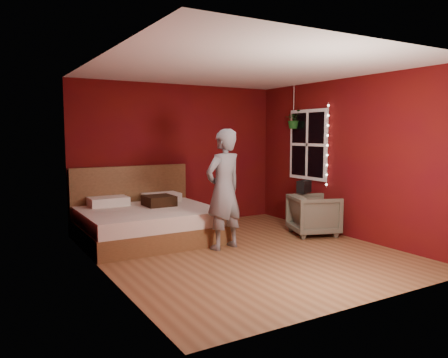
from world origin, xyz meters
TOP-DOWN VIEW (x-y plane):
  - floor at (0.00, 0.00)m, footprint 4.50×4.50m
  - room_walls at (0.00, 0.00)m, footprint 4.04×4.54m
  - window at (1.97, 0.90)m, footprint 0.05×0.97m
  - fairy_lights at (1.94, 0.37)m, footprint 0.04×0.04m
  - bed at (-0.95, 1.42)m, footprint 2.07×1.76m
  - person at (-0.15, 0.31)m, footprint 0.73×0.56m
  - armchair at (1.60, 0.30)m, footprint 0.95×0.93m
  - handbag at (1.62, 0.59)m, footprint 0.33×0.25m
  - throw_pillow at (-0.69, 1.50)m, footprint 0.47×0.47m
  - hanging_plant at (1.88, 1.22)m, footprint 0.37×0.34m

SIDE VIEW (x-z plane):
  - floor at x=0.00m, z-range 0.00..0.00m
  - bed at x=-0.95m, z-range -0.27..0.87m
  - armchair at x=1.60m, z-range 0.00..0.68m
  - throw_pillow at x=-0.69m, z-range 0.52..0.68m
  - handbag at x=1.62m, z-range 0.68..0.89m
  - person at x=-0.15m, z-range 0.00..1.77m
  - fairy_lights at x=1.94m, z-range 0.77..2.22m
  - window at x=1.97m, z-range 0.87..2.14m
  - room_walls at x=0.00m, z-range 0.37..2.99m
  - hanging_plant at x=1.88m, z-range 1.56..2.37m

